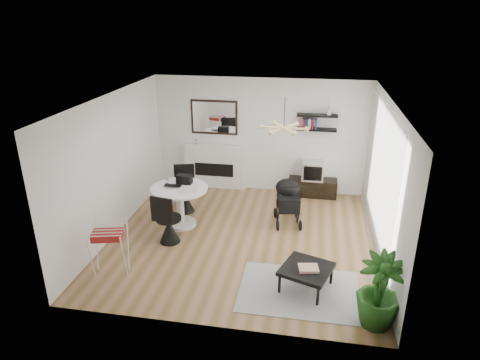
% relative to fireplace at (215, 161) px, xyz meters
% --- Properties ---
extents(floor, '(5.00, 5.00, 0.00)m').
position_rel_fireplace_xyz_m(floor, '(1.10, -2.42, -0.69)').
color(floor, brown).
rests_on(floor, ground).
extents(ceiling, '(5.00, 5.00, 0.00)m').
position_rel_fireplace_xyz_m(ceiling, '(1.10, -2.42, 2.01)').
color(ceiling, white).
rests_on(ceiling, wall_back).
extents(wall_back, '(5.00, 0.00, 5.00)m').
position_rel_fireplace_xyz_m(wall_back, '(1.10, 0.08, 0.66)').
color(wall_back, white).
rests_on(wall_back, floor).
extents(wall_left, '(0.00, 5.00, 5.00)m').
position_rel_fireplace_xyz_m(wall_left, '(-1.40, -2.42, 0.66)').
color(wall_left, white).
rests_on(wall_left, floor).
extents(wall_right, '(0.00, 5.00, 5.00)m').
position_rel_fireplace_xyz_m(wall_right, '(3.60, -2.42, 0.66)').
color(wall_right, white).
rests_on(wall_right, floor).
extents(sheer_curtain, '(0.04, 3.60, 2.60)m').
position_rel_fireplace_xyz_m(sheer_curtain, '(3.50, -2.22, 0.66)').
color(sheer_curtain, white).
rests_on(sheer_curtain, wall_right).
extents(fireplace, '(1.50, 0.17, 2.16)m').
position_rel_fireplace_xyz_m(fireplace, '(0.00, 0.00, 0.00)').
color(fireplace, white).
rests_on(fireplace, floor).
extents(shelf_lower, '(0.90, 0.25, 0.04)m').
position_rel_fireplace_xyz_m(shelf_lower, '(2.39, -0.05, 0.91)').
color(shelf_lower, black).
rests_on(shelf_lower, wall_back).
extents(shelf_upper, '(0.90, 0.25, 0.04)m').
position_rel_fireplace_xyz_m(shelf_upper, '(2.39, -0.05, 1.23)').
color(shelf_upper, black).
rests_on(shelf_upper, wall_back).
extents(pendant_lamp, '(0.90, 0.90, 0.10)m').
position_rel_fireplace_xyz_m(pendant_lamp, '(1.80, -2.12, 1.46)').
color(pendant_lamp, tan).
rests_on(pendant_lamp, ceiling).
extents(tv_console, '(1.12, 0.39, 0.42)m').
position_rel_fireplace_xyz_m(tv_console, '(2.39, -0.13, -0.47)').
color(tv_console, black).
rests_on(tv_console, floor).
extents(crt_tv, '(0.49, 0.43, 0.43)m').
position_rel_fireplace_xyz_m(crt_tv, '(2.37, -0.13, -0.05)').
color(crt_tv, silver).
rests_on(crt_tv, tv_console).
extents(dining_table, '(1.14, 1.14, 0.83)m').
position_rel_fireplace_xyz_m(dining_table, '(-0.23, -2.09, -0.13)').
color(dining_table, white).
rests_on(dining_table, floor).
extents(laptop, '(0.35, 0.23, 0.03)m').
position_rel_fireplace_xyz_m(laptop, '(-0.37, -2.12, 0.16)').
color(laptop, black).
rests_on(laptop, dining_table).
extents(black_bag, '(0.32, 0.20, 0.18)m').
position_rel_fireplace_xyz_m(black_bag, '(-0.19, -1.86, 0.24)').
color(black_bag, black).
rests_on(black_bag, dining_table).
extents(newspaper, '(0.39, 0.34, 0.01)m').
position_rel_fireplace_xyz_m(newspaper, '(-0.03, -2.19, 0.15)').
color(newspaper, silver).
rests_on(newspaper, dining_table).
extents(drinking_glass, '(0.05, 0.05, 0.09)m').
position_rel_fireplace_xyz_m(drinking_glass, '(-0.53, -1.92, 0.19)').
color(drinking_glass, white).
rests_on(drinking_glass, dining_table).
extents(chair_far, '(0.51, 0.53, 1.02)m').
position_rel_fireplace_xyz_m(chair_far, '(-0.33, -1.44, -0.36)').
color(chair_far, black).
rests_on(chair_far, floor).
extents(chair_near, '(0.50, 0.51, 1.01)m').
position_rel_fireplace_xyz_m(chair_near, '(-0.24, -2.80, -0.37)').
color(chair_near, black).
rests_on(chair_near, floor).
extents(drying_rack, '(0.66, 0.64, 0.83)m').
position_rel_fireplace_xyz_m(drying_rack, '(-0.86, -3.93, -0.25)').
color(drying_rack, white).
rests_on(drying_rack, floor).
extents(stroller, '(0.64, 0.88, 1.01)m').
position_rel_fireplace_xyz_m(stroller, '(1.90, -1.58, -0.25)').
color(stroller, black).
rests_on(stroller, floor).
extents(rug, '(1.87, 1.35, 0.01)m').
position_rel_fireplace_xyz_m(rug, '(2.26, -3.91, -0.68)').
color(rug, '#9F9F9F').
rests_on(rug, floor).
extents(coffee_table, '(0.93, 0.93, 0.37)m').
position_rel_fireplace_xyz_m(coffee_table, '(2.35, -3.81, -0.34)').
color(coffee_table, black).
rests_on(coffee_table, rug).
extents(magazines, '(0.34, 0.28, 0.04)m').
position_rel_fireplace_xyz_m(magazines, '(2.38, -3.86, -0.28)').
color(magazines, '#E25538').
rests_on(magazines, coffee_table).
extents(potted_plant, '(0.71, 0.71, 1.10)m').
position_rel_fireplace_xyz_m(potted_plant, '(3.35, -4.46, -0.13)').
color(potted_plant, '#1E5117').
rests_on(potted_plant, floor).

